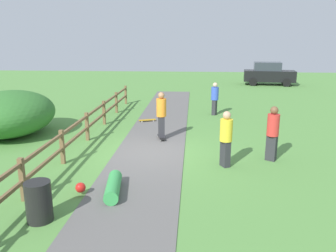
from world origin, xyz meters
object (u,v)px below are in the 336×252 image
skater_riding (161,113)px  skater_fallen (110,187)px  bush_large (10,113)px  bystander_yellow (226,136)px  skateboard_loose (147,120)px  trash_bin (39,202)px  bystander_blue (215,97)px  bystander_red (273,131)px  parked_car_black (269,74)px

skater_riding → skater_fallen: bearing=-99.6°
skater_riding → bush_large: bearing=178.7°
bystander_yellow → skateboard_loose: bearing=119.5°
bush_large → skater_fallen: 7.40m
skater_riding → bystander_yellow: (2.23, -2.76, -0.09)m
skater_riding → trash_bin: bearing=-107.9°
trash_bin → bystander_blue: size_ratio=0.54×
skateboard_loose → bystander_blue: bystander_blue is taller
skater_fallen → trash_bin: bearing=-131.0°
trash_bin → bystander_red: size_ratio=0.50×
trash_bin → skater_fallen: size_ratio=0.63×
bystander_yellow → bystander_blue: bearing=89.3°
trash_bin → bystander_red: bystander_red is taller
skater_riding → skater_fallen: (-0.84, -4.96, -0.86)m
skater_riding → bystander_yellow: bearing=-51.0°
bush_large → skateboard_loose: bearing=27.7°
skateboard_loose → bystander_yellow: bystander_yellow is taller
skater_riding → bystander_blue: 5.21m
skateboard_loose → trash_bin: bearing=-96.9°
skateboard_loose → parked_car_black: parked_car_black is taller
trash_bin → parked_car_black: bearing=67.5°
skateboard_loose → bystander_blue: (3.27, 1.79, 0.84)m
bystander_yellow → bystander_blue: size_ratio=1.04×
bush_large → skateboard_loose: 5.94m
trash_bin → skater_fallen: trash_bin is taller
trash_bin → bystander_yellow: 5.63m
bush_large → skater_fallen: (5.32, -5.09, -0.71)m
bush_large → bystander_yellow: bush_large is taller
skater_fallen → bystander_yellow: 3.86m
bystander_yellow → skater_fallen: bearing=-144.4°
skater_riding → skater_fallen: skater_riding is taller
trash_bin → skater_riding: 6.71m
bush_large → bystander_blue: bush_large is taller
bystander_red → parked_car_black: (3.81, 19.03, -0.03)m
skater_riding → skateboard_loose: 3.17m
trash_bin → skater_riding: size_ratio=0.49×
bush_large → trash_bin: bearing=-57.7°
trash_bin → skateboard_loose: size_ratio=1.10×
bush_large → bystander_red: 10.18m
skater_fallen → bystander_blue: 10.15m
skater_fallen → parked_car_black: size_ratio=0.33×
skater_fallen → skateboard_loose: (-0.11, 7.82, -0.11)m
trash_bin → skater_fallen: bearing=49.0°
bush_large → trash_bin: 7.69m
bystander_yellow → bystander_blue: bystander_yellow is taller
bush_large → skater_riding: 6.16m
skateboard_loose → parked_car_black: size_ratio=0.19×
bush_large → skateboard_loose: (5.21, 2.73, -0.83)m
bystander_yellow → bystander_red: (1.53, 0.65, 0.03)m
skater_fallen → bystander_red: bearing=31.7°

